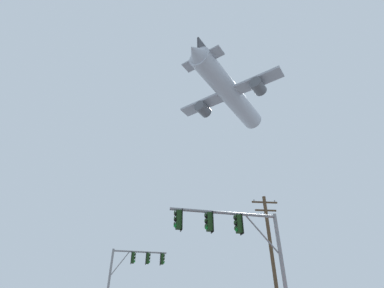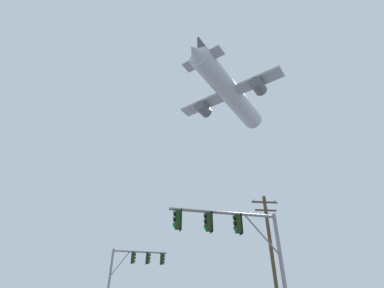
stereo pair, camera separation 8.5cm
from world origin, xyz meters
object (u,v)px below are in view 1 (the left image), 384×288
object	(u,v)px
utility_pole	(272,255)
airplane	(230,94)
signal_pole_far	(133,268)
signal_pole_near	(237,238)

from	to	relation	value
utility_pole	airplane	world-z (taller)	airplane
signal_pole_far	airplane	bearing A→B (deg)	38.32
signal_pole_near	utility_pole	bearing A→B (deg)	59.38
utility_pole	airplane	distance (m)	32.85
signal_pole_far	airplane	world-z (taller)	airplane
airplane	signal_pole_far	bearing A→B (deg)	-141.68
signal_pole_far	airplane	xyz separation A→B (m)	(12.88, 10.18, 29.83)
airplane	utility_pole	bearing A→B (deg)	-97.91
signal_pole_far	signal_pole_near	bearing A→B (deg)	-63.94
signal_pole_near	airplane	world-z (taller)	airplane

